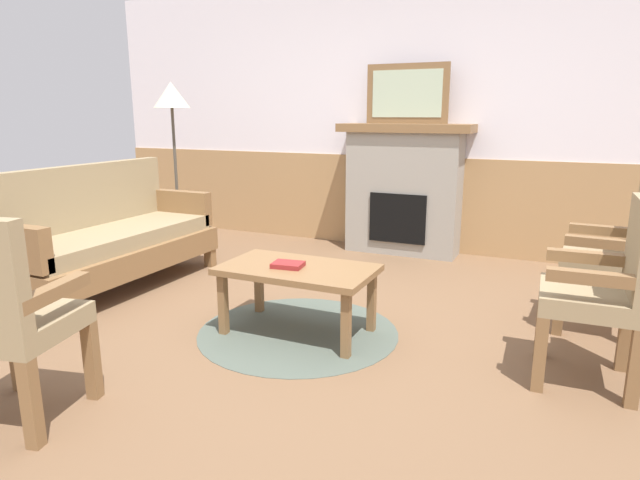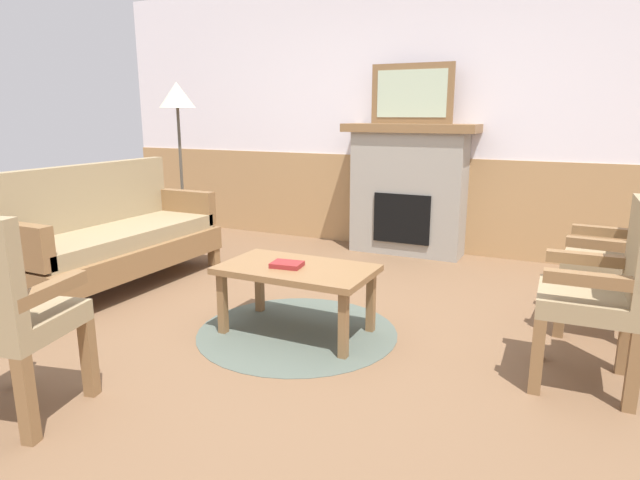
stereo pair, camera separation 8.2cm
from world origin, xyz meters
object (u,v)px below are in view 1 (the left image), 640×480
(book_on_table, at_px, (288,265))
(couch, at_px, (109,239))
(coffee_table, at_px, (298,275))
(armchair_by_window_left, at_px, (617,250))
(fireplace, at_px, (404,188))
(armchair_near_fireplace, at_px, (607,284))
(floor_lamp_by_couch, at_px, (172,106))
(framed_picture, at_px, (407,94))
(armchair_front_left, at_px, (2,312))

(book_on_table, bearing_deg, couch, 171.97)
(coffee_table, bearing_deg, couch, 173.29)
(couch, distance_m, armchair_by_window_left, 3.67)
(fireplace, distance_m, book_on_table, 2.34)
(armchair_near_fireplace, bearing_deg, armchair_by_window_left, 83.59)
(coffee_table, relative_size, armchair_by_window_left, 0.98)
(armchair_near_fireplace, bearing_deg, floor_lamp_by_couch, 159.49)
(armchair_near_fireplace, height_order, armchair_by_window_left, same)
(framed_picture, xyz_separation_m, armchair_by_window_left, (1.80, -1.44, -1.02))
(couch, xyz_separation_m, coffee_table, (1.79, -0.21, -0.01))
(fireplace, height_order, book_on_table, fireplace)
(couch, xyz_separation_m, book_on_table, (1.74, -0.25, 0.06))
(fireplace, bearing_deg, couch, -131.01)
(fireplace, relative_size, couch, 0.72)
(coffee_table, xyz_separation_m, floor_lamp_by_couch, (-2.16, 1.51, 1.06))
(armchair_front_left, bearing_deg, armchair_by_window_left, 43.04)
(framed_picture, bearing_deg, fireplace, -90.00)
(book_on_table, bearing_deg, floor_lamp_by_couch, 143.79)
(framed_picture, height_order, armchair_by_window_left, framed_picture)
(couch, xyz_separation_m, floor_lamp_by_couch, (-0.36, 1.30, 1.05))
(book_on_table, relative_size, armchair_front_left, 0.19)
(armchair_by_window_left, relative_size, floor_lamp_by_couch, 0.58)
(couch, distance_m, armchair_near_fireplace, 3.52)
(fireplace, relative_size, armchair_front_left, 1.33)
(floor_lamp_by_couch, bearing_deg, armchair_near_fireplace, -20.51)
(armchair_front_left, bearing_deg, floor_lamp_by_couch, 116.18)
(coffee_table, bearing_deg, armchair_by_window_left, 25.30)
(coffee_table, height_order, floor_lamp_by_couch, floor_lamp_by_couch)
(framed_picture, distance_m, couch, 3.00)
(coffee_table, relative_size, book_on_table, 5.08)
(couch, relative_size, armchair_by_window_left, 1.84)
(fireplace, xyz_separation_m, armchair_by_window_left, (1.80, -1.44, -0.11))
(fireplace, xyz_separation_m, armchair_near_fireplace, (1.71, -2.24, -0.11))
(fireplace, xyz_separation_m, couch, (-1.81, -2.08, -0.26))
(framed_picture, distance_m, armchair_front_left, 3.97)
(fireplace, height_order, armchair_near_fireplace, fireplace)
(couch, distance_m, armchair_front_left, 2.02)
(couch, bearing_deg, book_on_table, -8.03)
(couch, bearing_deg, floor_lamp_by_couch, 105.61)
(armchair_near_fireplace, relative_size, floor_lamp_by_couch, 0.58)
(fireplace, bearing_deg, armchair_front_left, -100.60)
(framed_picture, relative_size, armchair_near_fireplace, 0.82)
(armchair_near_fireplace, bearing_deg, fireplace, 127.29)
(armchair_near_fireplace, height_order, floor_lamp_by_couch, floor_lamp_by_couch)
(coffee_table, bearing_deg, fireplace, 89.53)
(armchair_near_fireplace, xyz_separation_m, armchair_by_window_left, (0.09, 0.80, 0.00))
(couch, bearing_deg, fireplace, 48.99)
(coffee_table, bearing_deg, armchair_front_left, -114.93)
(book_on_table, relative_size, armchair_by_window_left, 0.19)
(book_on_table, xyz_separation_m, armchair_near_fireplace, (1.77, 0.09, 0.08))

